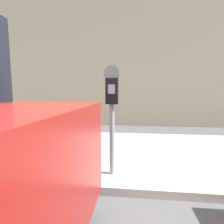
% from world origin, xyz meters
% --- Properties ---
extents(sidewalk, '(24.00, 2.80, 0.11)m').
position_xyz_m(sidewalk, '(0.00, 2.20, 0.05)').
color(sidewalk, '#ADAAA3').
rests_on(sidewalk, ground_plane).
extents(building_facade, '(24.00, 0.30, 6.56)m').
position_xyz_m(building_facade, '(0.00, 5.36, 3.28)').
color(building_facade, tan).
rests_on(building_facade, ground_plane).
extents(parking_meter, '(0.20, 0.14, 1.47)m').
position_xyz_m(parking_meter, '(0.35, 1.17, 1.13)').
color(parking_meter, gray).
rests_on(parking_meter, sidewalk).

